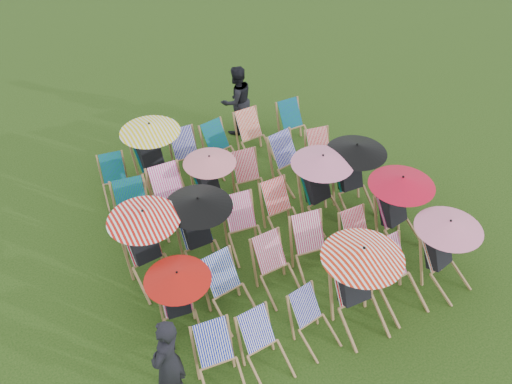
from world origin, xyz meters
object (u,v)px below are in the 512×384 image
deckchair_0 (220,364)px  deckchair_5 (446,253)px  person_rear (237,100)px  deckchair_29 (296,126)px  person_left (168,362)px

deckchair_0 → deckchair_5: deckchair_5 is taller
deckchair_5 → person_rear: 5.66m
deckchair_0 → person_rear: bearing=67.1°
deckchair_5 → deckchair_29: size_ratio=1.40×
person_left → person_rear: size_ratio=0.98×
deckchair_0 → deckchair_29: same height
person_left → deckchair_29: bearing=-177.1°
deckchair_29 → person_left: bearing=-136.9°
deckchair_5 → person_rear: size_ratio=0.80×
person_rear → deckchair_0: bearing=53.8°
deckchair_5 → deckchair_0: bearing=167.8°
deckchair_5 → person_left: size_ratio=0.82×
deckchair_5 → person_rear: (-0.89, 5.59, 0.13)m
person_left → person_rear: bearing=-165.1°
deckchair_5 → deckchair_29: bearing=78.3°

